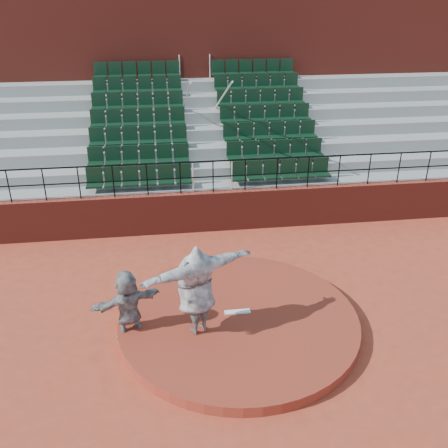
{
  "coord_description": "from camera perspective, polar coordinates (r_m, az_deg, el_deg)",
  "views": [
    {
      "loc": [
        -1.58,
        -9.24,
        7.2
      ],
      "look_at": [
        0.0,
        2.5,
        1.4
      ],
      "focal_mm": 40.0,
      "sensor_mm": 36.0,
      "label": 1
    }
  ],
  "objects": [
    {
      "name": "seating_deck",
      "position": [
        18.85,
        -2.52,
        8.28
      ],
      "size": [
        24.0,
        5.97,
        4.63
      ],
      "color": "gray",
      "rests_on": "ground"
    },
    {
      "name": "ground",
      "position": [
        11.82,
        1.65,
        -11.45
      ],
      "size": [
        90.0,
        90.0,
        0.0
      ],
      "primitive_type": "plane",
      "color": "#AA3D26",
      "rests_on": "ground"
    },
    {
      "name": "pitchers_mound",
      "position": [
        11.74,
        1.66,
        -10.97
      ],
      "size": [
        5.5,
        5.5,
        0.25
      ],
      "primitive_type": "cylinder",
      "color": "maroon",
      "rests_on": "ground"
    },
    {
      "name": "pitching_rubber",
      "position": [
        11.78,
        1.55,
        -9.99
      ],
      "size": [
        0.6,
        0.15,
        0.03
      ],
      "primitive_type": "cube",
      "color": "white",
      "rests_on": "pitchers_mound"
    },
    {
      "name": "press_box_facade",
      "position": [
        22.2,
        -3.64,
        16.58
      ],
      "size": [
        24.0,
        3.0,
        7.1
      ],
      "primitive_type": "cube",
      "color": "maroon",
      "rests_on": "ground"
    },
    {
      "name": "pitcher",
      "position": [
        10.68,
        -3.19,
        -7.48
      ],
      "size": [
        2.65,
        1.7,
        2.11
      ],
      "primitive_type": "imported",
      "rotation": [
        0.0,
        0.0,
        3.56
      ],
      "color": "black",
      "rests_on": "pitchers_mound"
    },
    {
      "name": "boundary_wall",
      "position": [
        15.75,
        -1.22,
        1.51
      ],
      "size": [
        24.0,
        0.3,
        1.3
      ],
      "primitive_type": "cube",
      "color": "maroon",
      "rests_on": "ground"
    },
    {
      "name": "wall_railing",
      "position": [
        15.23,
        -1.26,
        6.24
      ],
      "size": [
        24.04,
        0.05,
        1.03
      ],
      "color": "black",
      "rests_on": "boundary_wall"
    },
    {
      "name": "fielder",
      "position": [
        11.17,
        -10.92,
        -9.14
      ],
      "size": [
        1.65,
        1.02,
        1.69
      ],
      "primitive_type": "imported",
      "rotation": [
        0.0,
        0.0,
        3.5
      ],
      "color": "black",
      "rests_on": "ground"
    }
  ]
}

